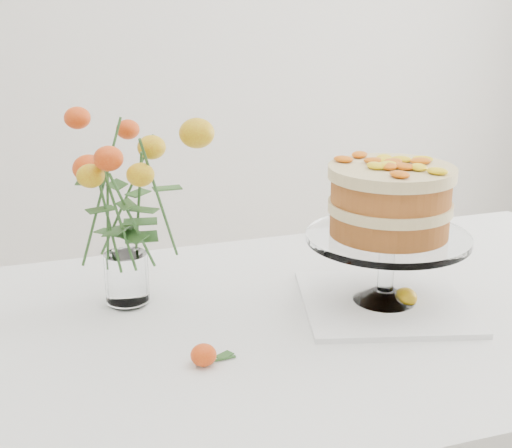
# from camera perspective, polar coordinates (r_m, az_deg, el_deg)

# --- Properties ---
(table) EXTENTS (1.43, 0.93, 0.76)m
(table) POSITION_cam_1_polar(r_m,az_deg,el_deg) (1.49, 7.98, -9.40)
(table) COLOR tan
(table) RESTS_ON ground
(napkin) EXTENTS (0.40, 0.40, 0.01)m
(napkin) POSITION_cam_1_polar(r_m,az_deg,el_deg) (1.46, 10.21, -6.18)
(napkin) COLOR white
(napkin) RESTS_ON table
(cake_stand) EXTENTS (0.32, 0.32, 0.29)m
(cake_stand) POSITION_cam_1_polar(r_m,az_deg,el_deg) (1.40, 10.65, 1.26)
(cake_stand) COLOR white
(cake_stand) RESTS_ON napkin
(rose_vase) EXTENTS (0.37, 0.37, 0.43)m
(rose_vase) POSITION_cam_1_polar(r_m,az_deg,el_deg) (1.39, -10.74, 3.32)
(rose_vase) COLOR white
(rose_vase) RESTS_ON table
(loose_rose_near) EXTENTS (0.08, 0.05, 0.04)m
(loose_rose_near) POSITION_cam_1_polar(r_m,az_deg,el_deg) (1.46, 11.87, -5.79)
(loose_rose_near) COLOR yellow
(loose_rose_near) RESTS_ON table
(loose_rose_far) EXTENTS (0.08, 0.04, 0.04)m
(loose_rose_far) POSITION_cam_1_polar(r_m,az_deg,el_deg) (1.22, -4.20, -10.42)
(loose_rose_far) COLOR red
(loose_rose_far) RESTS_ON table
(stray_petal_a) EXTENTS (0.03, 0.02, 0.00)m
(stray_petal_a) POSITION_cam_1_polar(r_m,az_deg,el_deg) (1.32, 5.35, -8.88)
(stray_petal_a) COLOR yellow
(stray_petal_a) RESTS_ON table
(stray_petal_b) EXTENTS (0.03, 0.02, 0.00)m
(stray_petal_b) POSITION_cam_1_polar(r_m,az_deg,el_deg) (1.33, 10.05, -8.90)
(stray_petal_b) COLOR yellow
(stray_petal_b) RESTS_ON table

